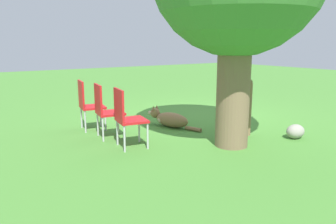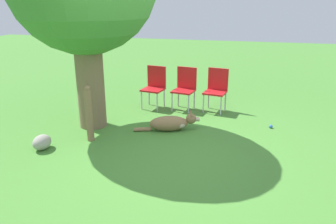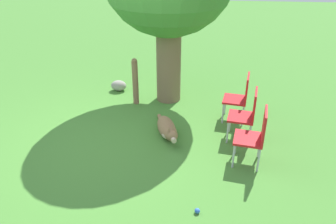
{
  "view_description": "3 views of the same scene",
  "coord_description": "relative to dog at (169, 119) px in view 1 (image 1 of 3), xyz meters",
  "views": [
    {
      "loc": [
        4.27,
        5.09,
        1.56
      ],
      "look_at": [
        0.87,
        0.07,
        0.28
      ],
      "focal_mm": 35.0,
      "sensor_mm": 36.0,
      "label": 1
    },
    {
      "loc": [
        -4.61,
        -1.23,
        2.29
      ],
      "look_at": [
        0.87,
        0.16,
        0.34
      ],
      "focal_mm": 35.0,
      "sensor_mm": 36.0,
      "label": 2
    },
    {
      "loc": [
        1.35,
        -4.75,
        3.01
      ],
      "look_at": [
        0.85,
        0.16,
        0.43
      ],
      "focal_mm": 35.0,
      "sensor_mm": 36.0,
      "label": 3
    }
  ],
  "objects": [
    {
      "name": "tennis_ball",
      "position": [
        0.56,
        -1.77,
        -0.11
      ],
      "size": [
        0.07,
        0.07,
        0.07
      ],
      "color": "blue",
      "rests_on": "ground_plane"
    },
    {
      "name": "dog",
      "position": [
        0.0,
        0.0,
        0.0
      ],
      "size": [
        0.51,
        1.17,
        0.38
      ],
      "rotation": [
        0.0,
        0.0,
        5.04
      ],
      "color": "olive",
      "rests_on": "ground_plane"
    },
    {
      "name": "red_chair_0",
      "position": [
        1.36,
        -0.64,
        0.37
      ],
      "size": [
        0.49,
        0.5,
        0.91
      ],
      "rotation": [
        0.0,
        0.0,
        2.97
      ],
      "color": "red",
      "rests_on": "ground_plane"
    },
    {
      "name": "red_chair_2",
      "position": [
        1.27,
        0.71,
        0.37
      ],
      "size": [
        0.49,
        0.5,
        0.91
      ],
      "rotation": [
        0.0,
        0.0,
        2.97
      ],
      "color": "red",
      "rests_on": "ground_plane"
    },
    {
      "name": "garden_rock",
      "position": [
        -1.29,
        1.84,
        -0.02
      ],
      "size": [
        0.34,
        0.26,
        0.24
      ],
      "color": "gray",
      "rests_on": "ground_plane"
    },
    {
      "name": "red_chair_1",
      "position": [
        1.31,
        0.03,
        0.37
      ],
      "size": [
        0.49,
        0.5,
        0.91
      ],
      "rotation": [
        0.0,
        0.0,
        2.97
      ],
      "color": "red",
      "rests_on": "ground_plane"
    },
    {
      "name": "ground_plane",
      "position": [
        -0.84,
        -0.08,
        -0.14
      ],
      "size": [
        30.0,
        30.0,
        0.0
      ],
      "primitive_type": "plane",
      "color": "#478433"
    },
    {
      "name": "fence_post",
      "position": [
        -0.78,
        1.24,
        0.35
      ],
      "size": [
        0.12,
        0.12,
        0.97
      ],
      "color": "#846647",
      "rests_on": "ground_plane"
    }
  ]
}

